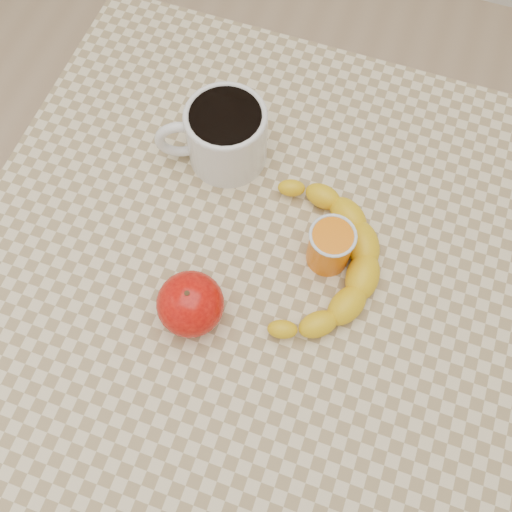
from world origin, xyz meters
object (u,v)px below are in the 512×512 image
(apple, at_px, (190,304))
(banana, at_px, (319,260))
(coffee_mug, at_px, (224,134))
(orange_juice_glass, at_px, (330,246))
(table, at_px, (256,284))

(apple, distance_m, banana, 0.18)
(banana, bearing_deg, coffee_mug, 140.05)
(orange_juice_glass, relative_size, apple, 0.70)
(table, distance_m, orange_juice_glass, 0.16)
(orange_juice_glass, distance_m, banana, 0.02)
(apple, bearing_deg, orange_juice_glass, 43.51)
(coffee_mug, relative_size, orange_juice_glass, 2.39)
(table, bearing_deg, apple, -118.68)
(coffee_mug, bearing_deg, apple, -79.34)
(coffee_mug, distance_m, apple, 0.25)
(table, relative_size, orange_juice_glass, 11.17)
(orange_juice_glass, bearing_deg, apple, -136.49)
(coffee_mug, bearing_deg, orange_juice_glass, -30.17)
(table, relative_size, apple, 7.81)
(table, distance_m, banana, 0.14)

